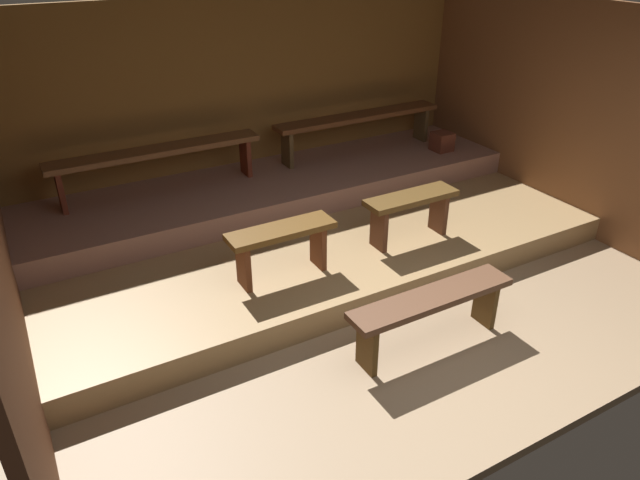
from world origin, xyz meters
TOP-DOWN VIEW (x-y plane):
  - ground at (0.00, 2.02)m, footprint 6.25×4.85m
  - wall_back at (0.00, 4.08)m, footprint 6.25×0.06m
  - wall_right at (2.76, 2.02)m, footprint 0.06×4.85m
  - platform_lower at (0.00, 2.65)m, footprint 5.45×2.79m
  - platform_middle at (0.00, 3.40)m, footprint 5.45×1.30m
  - bench_floor_center at (0.04, 0.74)m, footprint 1.42×0.28m
  - bench_lower_left at (-0.69, 1.88)m, footprint 0.94×0.28m
  - bench_lower_right at (0.69, 1.88)m, footprint 0.94×0.28m
  - bench_middle_left at (-1.22, 3.65)m, footprint 2.17×0.28m
  - bench_middle_right at (1.22, 3.65)m, footprint 2.17×0.28m
  - wooden_crate_middle at (2.16, 3.19)m, footprint 0.23×0.23m

SIDE VIEW (x-z plane):
  - ground at x=0.00m, z-range -0.08..0.00m
  - platform_lower at x=0.00m, z-range 0.00..0.25m
  - bench_floor_center at x=0.04m, z-range 0.14..0.61m
  - platform_middle at x=0.00m, z-range 0.25..0.50m
  - bench_lower_left at x=-0.69m, z-range 0.37..0.84m
  - bench_lower_right at x=0.69m, z-range 0.37..0.84m
  - wooden_crate_middle at x=2.16m, z-range 0.50..0.73m
  - bench_middle_left at x=-1.22m, z-range 0.66..1.13m
  - bench_middle_right at x=1.22m, z-range 0.66..1.13m
  - wall_back at x=0.00m, z-range 0.00..2.34m
  - wall_right at x=2.76m, z-range 0.00..2.34m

